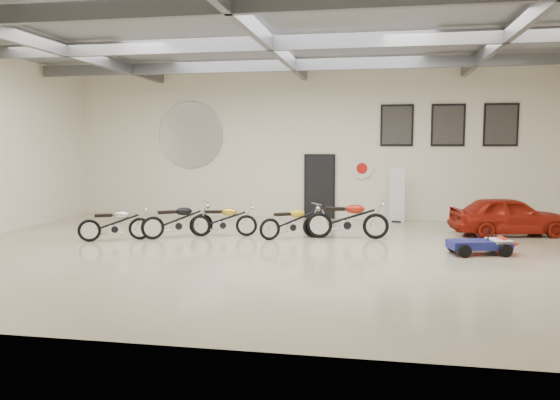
% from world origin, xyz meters
% --- Properties ---
extents(floor, '(16.00, 12.00, 0.01)m').
position_xyz_m(floor, '(0.00, 0.00, 0.00)').
color(floor, '#C2AC94').
rests_on(floor, ground).
extents(ceiling, '(16.00, 12.00, 0.01)m').
position_xyz_m(ceiling, '(0.00, 0.00, 5.00)').
color(ceiling, gray).
rests_on(ceiling, back_wall).
extents(back_wall, '(16.00, 0.02, 5.00)m').
position_xyz_m(back_wall, '(0.00, 6.00, 2.50)').
color(back_wall, '#EFEACE').
rests_on(back_wall, floor).
extents(ceiling_beams, '(15.80, 11.80, 0.32)m').
position_xyz_m(ceiling_beams, '(0.00, 0.00, 4.75)').
color(ceiling_beams, '#585A60').
rests_on(ceiling_beams, ceiling).
extents(door, '(0.92, 0.08, 2.10)m').
position_xyz_m(door, '(0.50, 5.95, 1.05)').
color(door, black).
rests_on(door, back_wall).
extents(logo_plaque, '(2.30, 0.06, 1.16)m').
position_xyz_m(logo_plaque, '(-4.00, 5.95, 2.80)').
color(logo_plaque, silver).
rests_on(logo_plaque, back_wall).
extents(poster_left, '(1.05, 0.08, 1.35)m').
position_xyz_m(poster_left, '(3.00, 5.96, 3.10)').
color(poster_left, black).
rests_on(poster_left, back_wall).
extents(poster_mid, '(1.05, 0.08, 1.35)m').
position_xyz_m(poster_mid, '(4.60, 5.96, 3.10)').
color(poster_mid, black).
rests_on(poster_mid, back_wall).
extents(poster_right, '(1.05, 0.08, 1.35)m').
position_xyz_m(poster_right, '(6.20, 5.96, 3.10)').
color(poster_right, black).
rests_on(poster_right, back_wall).
extents(oil_sign, '(0.72, 0.10, 0.72)m').
position_xyz_m(oil_sign, '(1.90, 5.95, 1.70)').
color(oil_sign, white).
rests_on(oil_sign, back_wall).
extents(banner_stand, '(0.50, 0.24, 1.77)m').
position_xyz_m(banner_stand, '(3.04, 5.50, 0.88)').
color(banner_stand, white).
rests_on(banner_stand, floor).
extents(motorcycle_silver, '(1.87, 1.27, 0.94)m').
position_xyz_m(motorcycle_silver, '(-4.29, 0.76, 0.47)').
color(motorcycle_silver, silver).
rests_on(motorcycle_silver, floor).
extents(motorcycle_black, '(1.91, 1.54, 0.99)m').
position_xyz_m(motorcycle_black, '(-2.83, 1.46, 0.49)').
color(motorcycle_black, silver).
rests_on(motorcycle_black, floor).
extents(motorcycle_gold, '(1.88, 0.90, 0.94)m').
position_xyz_m(motorcycle_gold, '(-1.70, 1.91, 0.47)').
color(motorcycle_gold, silver).
rests_on(motorcycle_gold, floor).
extents(motorcycle_yellow, '(1.80, 1.45, 0.93)m').
position_xyz_m(motorcycle_yellow, '(0.19, 1.88, 0.46)').
color(motorcycle_yellow, silver).
rests_on(motorcycle_yellow, floor).
extents(motorcycle_red, '(2.16, 0.79, 1.11)m').
position_xyz_m(motorcycle_red, '(1.65, 2.16, 0.55)').
color(motorcycle_red, silver).
rests_on(motorcycle_red, floor).
extents(go_kart, '(1.81, 1.15, 0.61)m').
position_xyz_m(go_kart, '(4.86, 0.63, 0.30)').
color(go_kart, navy).
rests_on(go_kart, floor).
extents(vintage_car, '(1.87, 3.34, 1.07)m').
position_xyz_m(vintage_car, '(6.00, 3.51, 0.54)').
color(vintage_car, '#9C1A0E').
rests_on(vintage_car, floor).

